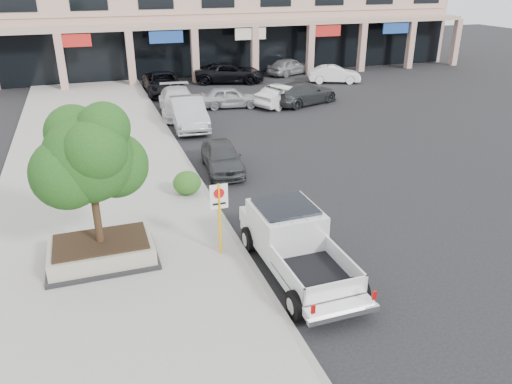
{
  "coord_description": "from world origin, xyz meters",
  "views": [
    {
      "loc": [
        -5.57,
        -12.82,
        8.12
      ],
      "look_at": [
        -0.66,
        1.5,
        1.44
      ],
      "focal_mm": 35.0,
      "sensor_mm": 36.0,
      "label": 1
    }
  ],
  "objects_px": {
    "pickup_truck": "(299,247)",
    "lot_car_a": "(230,97)",
    "planter_tree": "(93,156)",
    "lot_car_b": "(285,95)",
    "lot_car_d": "(230,73)",
    "curb_car_b": "(188,113)",
    "no_parking_sign": "(219,209)",
    "planter": "(102,251)",
    "curb_car_c": "(178,102)",
    "lot_car_e": "(289,66)",
    "curb_car_d": "(163,83)",
    "lot_car_c": "(304,93)",
    "curb_car_a": "(222,157)",
    "lot_car_f": "(334,74)"
  },
  "relations": [
    {
      "from": "curb_car_b",
      "to": "lot_car_d",
      "type": "height_order",
      "value": "curb_car_b"
    },
    {
      "from": "planter_tree",
      "to": "lot_car_c",
      "type": "height_order",
      "value": "planter_tree"
    },
    {
      "from": "curb_car_c",
      "to": "lot_car_d",
      "type": "height_order",
      "value": "curb_car_c"
    },
    {
      "from": "planter",
      "to": "lot_car_d",
      "type": "distance_m",
      "value": 27.48
    },
    {
      "from": "lot_car_d",
      "to": "lot_car_a",
      "type": "bearing_deg",
      "value": -179.42
    },
    {
      "from": "planter",
      "to": "curb_car_b",
      "type": "bearing_deg",
      "value": 68.06
    },
    {
      "from": "lot_car_a",
      "to": "lot_car_d",
      "type": "distance_m",
      "value": 8.08
    },
    {
      "from": "planter_tree",
      "to": "curb_car_c",
      "type": "height_order",
      "value": "planter_tree"
    },
    {
      "from": "curb_car_c",
      "to": "lot_car_a",
      "type": "height_order",
      "value": "curb_car_c"
    },
    {
      "from": "pickup_truck",
      "to": "curb_car_c",
      "type": "height_order",
      "value": "pickup_truck"
    },
    {
      "from": "curb_car_c",
      "to": "curb_car_d",
      "type": "xyz_separation_m",
      "value": [
        0.07,
        6.12,
        -0.02
      ]
    },
    {
      "from": "lot_car_e",
      "to": "curb_car_a",
      "type": "bearing_deg",
      "value": 126.65
    },
    {
      "from": "curb_car_d",
      "to": "lot_car_d",
      "type": "height_order",
      "value": "lot_car_d"
    },
    {
      "from": "planter_tree",
      "to": "curb_car_d",
      "type": "xyz_separation_m",
      "value": [
        5.41,
        22.57,
        -2.65
      ]
    },
    {
      "from": "planter",
      "to": "planter_tree",
      "type": "distance_m",
      "value": 2.95
    },
    {
      "from": "lot_car_b",
      "to": "curb_car_b",
      "type": "bearing_deg",
      "value": 87.19
    },
    {
      "from": "curb_car_c",
      "to": "lot_car_e",
      "type": "xyz_separation_m",
      "value": [
        11.56,
        9.95,
        -0.06
      ]
    },
    {
      "from": "curb_car_c",
      "to": "curb_car_d",
      "type": "height_order",
      "value": "curb_car_c"
    },
    {
      "from": "no_parking_sign",
      "to": "planter",
      "type": "bearing_deg",
      "value": 168.65
    },
    {
      "from": "curb_car_d",
      "to": "lot_car_c",
      "type": "xyz_separation_m",
      "value": [
        8.38,
        -6.18,
        -0.02
      ]
    },
    {
      "from": "lot_car_c",
      "to": "lot_car_f",
      "type": "xyz_separation_m",
      "value": [
        5.25,
        5.76,
        -0.07
      ]
    },
    {
      "from": "curb_car_b",
      "to": "lot_car_e",
      "type": "bearing_deg",
      "value": 51.94
    },
    {
      "from": "no_parking_sign",
      "to": "lot_car_d",
      "type": "bearing_deg",
      "value": 73.13
    },
    {
      "from": "planter_tree",
      "to": "lot_car_b",
      "type": "height_order",
      "value": "planter_tree"
    },
    {
      "from": "curb_car_d",
      "to": "lot_car_e",
      "type": "relative_size",
      "value": 1.29
    },
    {
      "from": "planter",
      "to": "lot_car_b",
      "type": "xyz_separation_m",
      "value": [
        12.56,
        16.48,
        0.23
      ]
    },
    {
      "from": "planter",
      "to": "curb_car_a",
      "type": "relative_size",
      "value": 0.83
    },
    {
      "from": "no_parking_sign",
      "to": "curb_car_d",
      "type": "bearing_deg",
      "value": 84.97
    },
    {
      "from": "curb_car_a",
      "to": "curb_car_b",
      "type": "height_order",
      "value": "curb_car_b"
    },
    {
      "from": "curb_car_d",
      "to": "lot_car_c",
      "type": "bearing_deg",
      "value": -35.1
    },
    {
      "from": "planter",
      "to": "lot_car_f",
      "type": "distance_m",
      "value": 29.42
    },
    {
      "from": "curb_car_a",
      "to": "lot_car_a",
      "type": "xyz_separation_m",
      "value": [
        3.52,
        10.92,
        0.02
      ]
    },
    {
      "from": "planter_tree",
      "to": "lot_car_c",
      "type": "relative_size",
      "value": 0.78
    },
    {
      "from": "lot_car_c",
      "to": "lot_car_f",
      "type": "height_order",
      "value": "lot_car_c"
    },
    {
      "from": "planter",
      "to": "lot_car_f",
      "type": "bearing_deg",
      "value": 49.33
    },
    {
      "from": "lot_car_c",
      "to": "planter_tree",
      "type": "bearing_deg",
      "value": 119.52
    },
    {
      "from": "pickup_truck",
      "to": "lot_car_a",
      "type": "relative_size",
      "value": 1.41
    },
    {
      "from": "lot_car_b",
      "to": "lot_car_c",
      "type": "xyz_separation_m",
      "value": [
        1.37,
        0.06,
        0.04
      ]
    },
    {
      "from": "no_parking_sign",
      "to": "pickup_truck",
      "type": "relative_size",
      "value": 0.41
    },
    {
      "from": "pickup_truck",
      "to": "lot_car_f",
      "type": "distance_m",
      "value": 28.25
    },
    {
      "from": "curb_car_a",
      "to": "lot_car_d",
      "type": "height_order",
      "value": "lot_car_d"
    },
    {
      "from": "curb_car_d",
      "to": "lot_car_c",
      "type": "relative_size",
      "value": 1.07
    },
    {
      "from": "no_parking_sign",
      "to": "curb_car_b",
      "type": "bearing_deg",
      "value": 82.04
    },
    {
      "from": "pickup_truck",
      "to": "lot_car_e",
      "type": "bearing_deg",
      "value": 67.33
    },
    {
      "from": "lot_car_a",
      "to": "lot_car_c",
      "type": "xyz_separation_m",
      "value": [
        4.92,
        -0.76,
        0.06
      ]
    },
    {
      "from": "lot_car_a",
      "to": "lot_car_d",
      "type": "relative_size",
      "value": 0.72
    },
    {
      "from": "planter",
      "to": "lot_car_d",
      "type": "xyz_separation_m",
      "value": [
        11.29,
        25.05,
        0.3
      ]
    },
    {
      "from": "lot_car_c",
      "to": "lot_car_a",
      "type": "bearing_deg",
      "value": 60.81
    },
    {
      "from": "planter",
      "to": "lot_car_c",
      "type": "distance_m",
      "value": 21.63
    },
    {
      "from": "planter",
      "to": "lot_car_f",
      "type": "relative_size",
      "value": 0.78
    }
  ]
}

